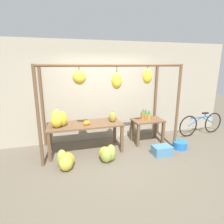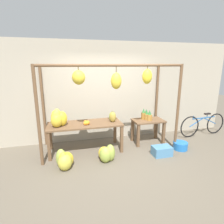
{
  "view_description": "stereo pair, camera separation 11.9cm",
  "coord_description": "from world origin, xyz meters",
  "views": [
    {
      "loc": [
        -1.22,
        -3.6,
        2.18
      ],
      "look_at": [
        0.06,
        0.85,
        0.99
      ],
      "focal_mm": 30.0,
      "sensor_mm": 36.0,
      "label": 1
    },
    {
      "loc": [
        -1.1,
        -3.63,
        2.18
      ],
      "look_at": [
        0.06,
        0.85,
        0.99
      ],
      "focal_mm": 30.0,
      "sensor_mm": 36.0,
      "label": 2
    }
  ],
  "objects": [
    {
      "name": "display_table_main",
      "position": [
        -0.64,
        0.85,
        0.64
      ],
      "size": [
        1.84,
        0.73,
        0.74
      ],
      "color": "brown",
      "rests_on": "ground_plane"
    },
    {
      "name": "fruit_crate_white",
      "position": [
        1.13,
        0.13,
        0.12
      ],
      "size": [
        0.45,
        0.3,
        0.23
      ],
      "color": "#4C84B2",
      "rests_on": "ground_plane"
    },
    {
      "name": "papaya_pile",
      "position": [
        0.06,
        0.81,
        0.87
      ],
      "size": [
        0.21,
        0.2,
        0.28
      ],
      "color": "#93A33D",
      "rests_on": "display_table_main"
    },
    {
      "name": "ground_plane",
      "position": [
        0.0,
        0.0,
        0.0
      ],
      "size": [
        20.0,
        20.0,
        0.0
      ],
      "primitive_type": "plane",
      "color": "#665B4C"
    },
    {
      "name": "shop_wall_back",
      "position": [
        0.0,
        1.61,
        1.4
      ],
      "size": [
        8.0,
        0.08,
        2.8
      ],
      "color": "#B2A893",
      "rests_on": "ground_plane"
    },
    {
      "name": "banana_pile_on_table",
      "position": [
        -1.28,
        0.81,
        0.92
      ],
      "size": [
        0.44,
        0.39,
        0.42
      ],
      "color": "yellow",
      "rests_on": "display_table_main"
    },
    {
      "name": "parked_bicycle",
      "position": [
        3.03,
        1.02,
        0.35
      ],
      "size": [
        1.66,
        0.16,
        0.71
      ],
      "color": "black",
      "rests_on": "ground_plane"
    },
    {
      "name": "stall_awning",
      "position": [
        -0.03,
        0.61,
        1.6
      ],
      "size": [
        3.39,
        1.29,
        2.18
      ],
      "color": "brown",
      "rests_on": "ground_plane"
    },
    {
      "name": "display_table_side",
      "position": [
        1.13,
        0.95,
        0.51
      ],
      "size": [
        0.85,
        0.54,
        0.67
      ],
      "color": "brown",
      "rests_on": "ground_plane"
    },
    {
      "name": "orange_pile",
      "position": [
        -0.61,
        0.77,
        0.78
      ],
      "size": [
        0.16,
        0.18,
        0.1
      ],
      "color": "orange",
      "rests_on": "display_table_main"
    },
    {
      "name": "banana_pile_ground_left",
      "position": [
        -1.17,
        0.13,
        0.18
      ],
      "size": [
        0.45,
        0.54,
        0.42
      ],
      "color": "yellow",
      "rests_on": "ground_plane"
    },
    {
      "name": "blue_bucket",
      "position": [
        1.78,
        0.31,
        0.1
      ],
      "size": [
        0.37,
        0.37,
        0.19
      ],
      "color": "blue",
      "rests_on": "ground_plane"
    },
    {
      "name": "pineapple_cluster",
      "position": [
        1.1,
        0.98,
        0.79
      ],
      "size": [
        0.26,
        0.28,
        0.31
      ],
      "color": "#B27F38",
      "rests_on": "display_table_side"
    },
    {
      "name": "banana_pile_ground_right",
      "position": [
        -0.24,
        0.2,
        0.18
      ],
      "size": [
        0.43,
        0.47,
        0.4
      ],
      "color": "#9EB247",
      "rests_on": "ground_plane"
    }
  ]
}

